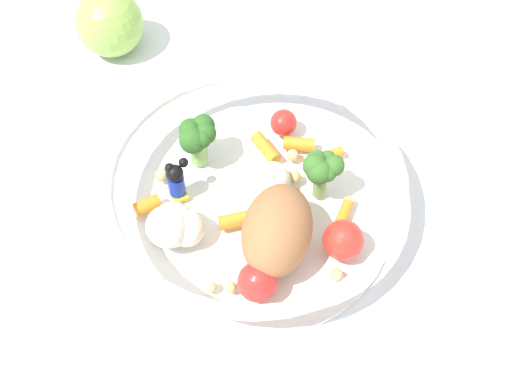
% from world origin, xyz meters
% --- Properties ---
extents(ground_plane, '(2.40, 2.40, 0.00)m').
position_xyz_m(ground_plane, '(0.00, 0.00, 0.00)').
color(ground_plane, white).
extents(food_container, '(0.25, 0.25, 0.07)m').
position_xyz_m(food_container, '(-0.01, 0.00, 0.03)').
color(food_container, white).
rests_on(food_container, ground_plane).
extents(loose_apple, '(0.07, 0.07, 0.08)m').
position_xyz_m(loose_apple, '(-0.15, -0.21, 0.03)').
color(loose_apple, '#8CB74C').
rests_on(loose_apple, ground_plane).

